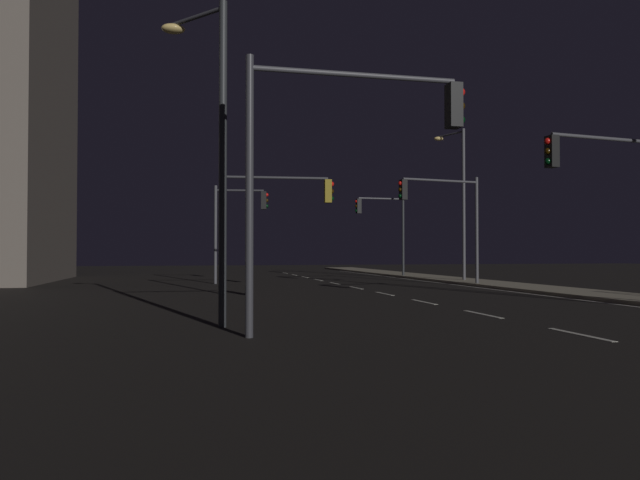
{
  "coord_description": "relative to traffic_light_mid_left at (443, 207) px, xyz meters",
  "views": [
    {
      "loc": [
        -7.83,
        -1.47,
        1.68
      ],
      "look_at": [
        -1.96,
        24.01,
        2.22
      ],
      "focal_mm": 32.99,
      "sensor_mm": 36.0,
      "label": 1
    }
  ],
  "objects": [
    {
      "name": "street_lamp_median",
      "position": [
        -11.56,
        -12.73,
        0.55
      ],
      "size": [
        1.49,
        1.54,
        7.36
      ],
      "color": "#2D3033",
      "rests_on": "ground"
    },
    {
      "name": "lane_edge_line",
      "position": [
        1.31,
        -2.32,
        -3.86
      ],
      "size": [
        0.14,
        53.0,
        0.01
      ],
      "color": "silver",
      "rests_on": "ground"
    },
    {
      "name": "traffic_light_far_right",
      "position": [
        -8.64,
        -2.67,
        -0.33
      ],
      "size": [
        4.57,
        0.66,
        4.96
      ],
      "color": "#4C4C51",
      "rests_on": "ground"
    },
    {
      "name": "lane_markings_center",
      "position": [
        -4.34,
        -3.82,
        -3.86
      ],
      "size": [
        0.14,
        50.0,
        0.01
      ],
      "color": "silver",
      "rests_on": "ground"
    },
    {
      "name": "traffic_light_near_right",
      "position": [
        0.38,
        -10.68,
        0.01
      ],
      "size": [
        3.97,
        0.68,
        5.3
      ],
      "color": "#2D3033",
      "rests_on": "sidewalk_right"
    },
    {
      "name": "traffic_light_mid_right",
      "position": [
        0.46,
        10.25,
        -0.02
      ],
      "size": [
        3.43,
        0.36,
        5.3
      ],
      "color": "#2D3033",
      "rests_on": "sidewalk_right"
    },
    {
      "name": "sidewalk_right",
      "position": [
        2.97,
        -7.32,
        -3.8
      ],
      "size": [
        2.81,
        77.0,
        0.14
      ],
      "primitive_type": "cube",
      "color": "gray",
      "rests_on": "ground"
    },
    {
      "name": "traffic_light_far_left",
      "position": [
        -8.94,
        -14.73,
        0.1
      ],
      "size": [
        4.69,
        0.34,
        5.59
      ],
      "color": "#38383D",
      "rests_on": "ground"
    },
    {
      "name": "traffic_light_overhead_east",
      "position": [
        -9.41,
        5.07,
        -0.25
      ],
      "size": [
        2.84,
        0.64,
        5.22
      ],
      "color": "#4C4C51",
      "rests_on": "ground"
    },
    {
      "name": "traffic_light_mid_left",
      "position": [
        0.0,
        0.0,
        0.0
      ],
      "size": [
        4.41,
        0.83,
        5.25
      ],
      "color": "#4C4C51",
      "rests_on": "sidewalk_right"
    },
    {
      "name": "ground_plane",
      "position": [
        -4.34,
        -7.32,
        -3.87
      ],
      "size": [
        112.0,
        112.0,
        0.0
      ],
      "primitive_type": "plane",
      "color": "black",
      "rests_on": "ground"
    },
    {
      "name": "street_lamp_across_street",
      "position": [
        2.83,
        4.0,
        1.28
      ],
      "size": [
        1.04,
        2.08,
        8.43
      ],
      "color": "#4C4C51",
      "rests_on": "sidewalk_right"
    }
  ]
}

